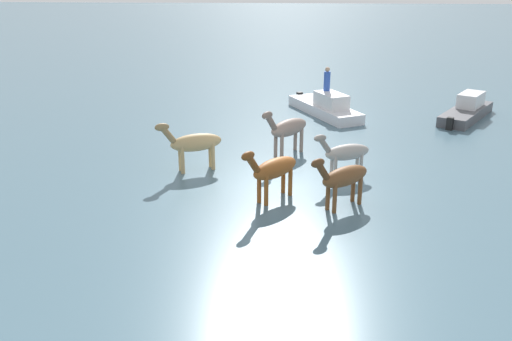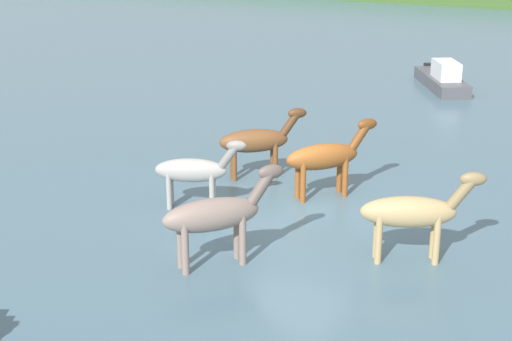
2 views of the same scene
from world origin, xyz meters
name	(u,v)px [view 1 (image 1 of 2)]	position (x,y,z in m)	size (l,w,h in m)	color
ground_plane	(279,183)	(0.00, 0.00, 0.00)	(186.65, 186.65, 0.00)	#476675
horse_chestnut_trailing	(273,169)	(0.15, 1.47, 1.05)	(1.91, 2.10, 1.91)	brown
horse_pinto_flank	(194,143)	(3.14, -1.12, 1.06)	(2.40, 1.44, 1.93)	tan
horse_gray_outer	(345,153)	(-2.33, -0.68, 0.94)	(2.15, 1.20, 1.71)	#9E9993
horse_rear_stallion	(343,177)	(-2.03, 1.98, 1.02)	(2.05, 1.83, 1.85)	brown
horse_lead	(287,128)	(-0.27, -3.15, 1.10)	(1.98, 2.21, 2.00)	gray
boat_launch_far	(326,109)	(-2.17, -9.63, 0.32)	(3.65, 5.26, 1.36)	silver
boat_tender_starboard	(467,112)	(-9.10, -9.35, 0.32)	(3.66, 4.72, 1.34)	#4C4C51
person_helmsman_aft	(327,80)	(-2.19, -9.79, 1.75)	(0.32, 0.32, 1.19)	#2D51B2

